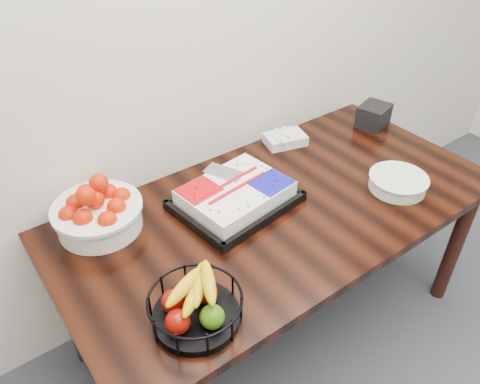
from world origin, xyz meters
TOP-DOWN VIEW (x-y plane):
  - table at (0.00, 2.00)m, footprint 1.80×0.90m
  - cake_tray at (-0.14, 2.11)m, footprint 0.50×0.41m
  - tangerine_bowl at (-0.63, 2.30)m, footprint 0.33×0.33m
  - fruit_basket at (-0.57, 1.73)m, footprint 0.29×0.29m
  - plate_stack at (0.46, 1.80)m, footprint 0.24×0.24m
  - fork_bag at (0.32, 2.35)m, footprint 0.21×0.17m
  - napkin_box at (0.80, 2.22)m, footprint 0.18×0.17m

SIDE VIEW (x-z plane):
  - table at x=0.00m, z-range 0.29..1.04m
  - fork_bag at x=0.32m, z-range 0.75..0.80m
  - plate_stack at x=0.46m, z-range 0.75..0.81m
  - cake_tray at x=-0.14m, z-range 0.75..0.84m
  - napkin_box at x=0.80m, z-range 0.75..0.86m
  - fruit_basket at x=-0.57m, z-range 0.74..0.89m
  - tangerine_bowl at x=-0.63m, z-range 0.74..0.95m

